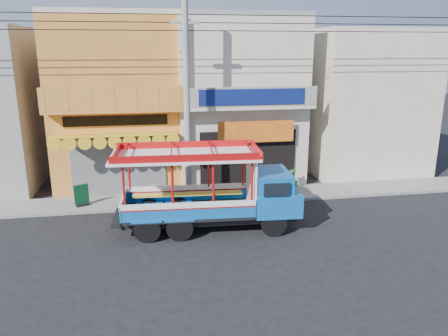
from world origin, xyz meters
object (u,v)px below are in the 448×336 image
utility_pole (190,89)px  potted_plant_b (251,183)px  green_sign (82,197)px  potted_plant_c (292,179)px  songthaew_truck (222,190)px

utility_pole → potted_plant_b: bearing=13.6°
green_sign → potted_plant_b: 7.50m
green_sign → potted_plant_b: potted_plant_b is taller
potted_plant_b → potted_plant_c: (2.01, 0.28, 0.02)m
potted_plant_b → green_sign: bearing=42.6°
utility_pole → green_sign: utility_pole is taller
green_sign → potted_plant_b: size_ratio=0.90×
songthaew_truck → green_sign: size_ratio=7.38×
songthaew_truck → green_sign: (-5.53, 3.13, -1.02)m
utility_pole → green_sign: 6.53m
green_sign → potted_plant_c: bearing=3.2°
potted_plant_c → potted_plant_b: bearing=-66.5°
songthaew_truck → potted_plant_c: (3.97, 3.67, -0.87)m
green_sign → potted_plant_c: 9.52m
songthaew_truck → potted_plant_b: 4.01m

